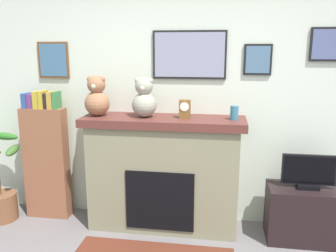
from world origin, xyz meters
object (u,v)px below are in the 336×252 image
television (309,173)px  teddy_bear_cream (144,99)px  mantel_clock (185,109)px  tv_stand (305,214)px  bookshelf (46,158)px  candle_jar (234,113)px  potted_plant (0,192)px  teddy_bear_grey (97,98)px  fireplace (163,173)px

television → teddy_bear_cream: bearing=178.2°
mantel_clock → tv_stand: bearing=-2.3°
bookshelf → mantel_clock: size_ratio=7.73×
candle_jar → teddy_bear_cream: teddy_bear_cream is taller
candle_jar → mantel_clock: mantel_clock is taller
television → bookshelf: bearing=177.9°
tv_stand → mantel_clock: 1.56m
potted_plant → mantel_clock: size_ratio=5.19×
television → teddy_bear_cream: size_ratio=1.26×
candle_jar → teddy_bear_cream: 0.89m
potted_plant → bookshelf: bearing=19.4°
bookshelf → teddy_bear_cream: (1.13, -0.05, 0.69)m
television → teddy_bear_grey: size_ratio=1.23×
fireplace → bookshelf: bearing=178.5°
tv_stand → television: bearing=-90.0°
television → fireplace: bearing=177.3°
fireplace → potted_plant: 1.82m
fireplace → mantel_clock: mantel_clock is taller
teddy_bear_grey → fireplace: bearing=1.5°
mantel_clock → potted_plant: bearing=-176.7°
fireplace → mantel_clock: bearing=-5.0°
bookshelf → potted_plant: bookshelf is taller
bookshelf → television: (2.73, -0.10, 0.03)m
fireplace → potted_plant: fireplace is taller
potted_plant → candle_jar: (2.49, 0.12, 0.92)m
teddy_bear_cream → fireplace: bearing=5.5°
potted_plant → candle_jar: 2.66m
potted_plant → teddy_bear_grey: teddy_bear_grey is taller
mantel_clock → teddy_bear_cream: bearing=179.9°
candle_jar → tv_stand: bearing=-3.8°
potted_plant → teddy_bear_cream: 1.91m
bookshelf → teddy_bear_cream: teddy_bear_cream is taller
tv_stand → potted_plant: bearing=-178.8°
tv_stand → candle_jar: (-0.72, 0.05, 0.98)m
television → teddy_bear_grey: (-2.09, 0.05, 0.67)m
teddy_bear_cream → candle_jar: bearing=0.0°
fireplace → mantel_clock: (0.22, -0.02, 0.68)m
candle_jar → mantel_clock: 0.48m
tv_stand → teddy_bear_cream: size_ratio=1.82×
television → mantel_clock: mantel_clock is taller
candle_jar → teddy_bear_cream: bearing=-180.0°
fireplace → bookshelf: size_ratio=1.15×
teddy_bear_grey → mantel_clock: bearing=-0.0°
mantel_clock → television: bearing=-2.3°
teddy_bear_grey → teddy_bear_cream: bearing=0.0°
bookshelf → tv_stand: 2.76m
bookshelf → potted_plant: (-0.48, -0.17, -0.35)m
television → mantel_clock: 1.33m
bookshelf → mantel_clock: bearing=-2.0°
television → candle_jar: (-0.72, 0.05, 0.55)m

